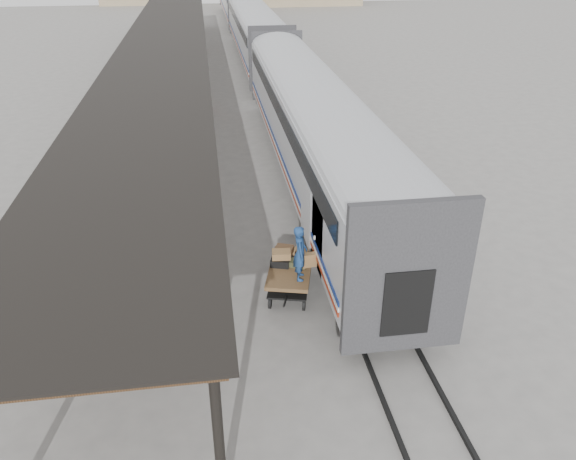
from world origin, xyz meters
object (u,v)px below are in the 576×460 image
(luggage_tug, at_px, (197,100))
(baggage_cart, at_px, (290,273))
(pedestrian, at_px, (158,126))
(porter, at_px, (300,253))

(luggage_tug, bearing_deg, baggage_cart, -104.75)
(luggage_tug, height_order, pedestrian, pedestrian)
(pedestrian, bearing_deg, luggage_tug, -123.92)
(baggage_cart, distance_m, luggage_tug, 20.62)
(luggage_tug, xyz_separation_m, porter, (2.95, -21.09, 1.08))
(luggage_tug, distance_m, pedestrian, 5.85)
(porter, distance_m, pedestrian, 16.38)
(baggage_cart, height_order, pedestrian, pedestrian)
(porter, relative_size, pedestrian, 1.03)
(porter, bearing_deg, pedestrian, 25.78)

